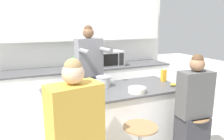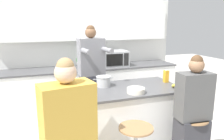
{
  "view_description": "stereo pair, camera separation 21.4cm",
  "coord_description": "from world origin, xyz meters",
  "px_view_note": "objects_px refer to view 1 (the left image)",
  "views": [
    {
      "loc": [
        -1.19,
        -2.62,
        1.78
      ],
      "look_at": [
        0.0,
        0.08,
        1.15
      ],
      "focal_mm": 35.0,
      "sensor_mm": 36.0,
      "label": 1
    },
    {
      "loc": [
        -0.99,
        -2.7,
        1.78
      ],
      "look_at": [
        0.0,
        0.08,
        1.15
      ],
      "focal_mm": 35.0,
      "sensor_mm": 36.0,
      "label": 2
    }
  ],
  "objects_px": {
    "juice_carton": "(164,75)",
    "banana_bunch": "(174,85)",
    "person_cooking": "(90,81)",
    "fruit_bowl": "(137,90)",
    "microwave": "(109,58)",
    "cooking_pot": "(103,82)",
    "coffee_cup_near": "(84,97)",
    "kitchen_island": "(114,119)",
    "person_wrapped_blanket": "(76,138)",
    "potted_plant": "(76,61)",
    "bar_stool_rightmost": "(191,136)",
    "person_seated_near": "(193,117)"
  },
  "relations": [
    {
      "from": "banana_bunch",
      "to": "potted_plant",
      "type": "xyz_separation_m",
      "value": [
        -0.99,
        1.66,
        0.15
      ]
    },
    {
      "from": "kitchen_island",
      "to": "fruit_bowl",
      "type": "height_order",
      "value": "fruit_bowl"
    },
    {
      "from": "banana_bunch",
      "to": "juice_carton",
      "type": "bearing_deg",
      "value": 82.41
    },
    {
      "from": "cooking_pot",
      "to": "potted_plant",
      "type": "height_order",
      "value": "potted_plant"
    },
    {
      "from": "cooking_pot",
      "to": "fruit_bowl",
      "type": "bearing_deg",
      "value": -54.72
    },
    {
      "from": "kitchen_island",
      "to": "potted_plant",
      "type": "xyz_separation_m",
      "value": [
        -0.16,
        1.44,
        0.62
      ]
    },
    {
      "from": "person_wrapped_blanket",
      "to": "juice_carton",
      "type": "height_order",
      "value": "person_wrapped_blanket"
    },
    {
      "from": "banana_bunch",
      "to": "coffee_cup_near",
      "type": "bearing_deg",
      "value": -177.59
    },
    {
      "from": "bar_stool_rightmost",
      "to": "fruit_bowl",
      "type": "xyz_separation_m",
      "value": [
        -0.55,
        0.44,
        0.56
      ]
    },
    {
      "from": "person_wrapped_blanket",
      "to": "fruit_bowl",
      "type": "bearing_deg",
      "value": 15.37
    },
    {
      "from": "cooking_pot",
      "to": "coffee_cup_near",
      "type": "distance_m",
      "value": 0.61
    },
    {
      "from": "person_seated_near",
      "to": "microwave",
      "type": "distance_m",
      "value": 2.18
    },
    {
      "from": "person_cooking",
      "to": "cooking_pot",
      "type": "height_order",
      "value": "person_cooking"
    },
    {
      "from": "kitchen_island",
      "to": "person_seated_near",
      "type": "xyz_separation_m",
      "value": [
        0.74,
        -0.73,
        0.2
      ]
    },
    {
      "from": "juice_carton",
      "to": "fruit_bowl",
      "type": "bearing_deg",
      "value": -153.64
    },
    {
      "from": "person_cooking",
      "to": "coffee_cup_near",
      "type": "height_order",
      "value": "person_cooking"
    },
    {
      "from": "cooking_pot",
      "to": "juice_carton",
      "type": "bearing_deg",
      "value": -5.86
    },
    {
      "from": "juice_carton",
      "to": "banana_bunch",
      "type": "bearing_deg",
      "value": -97.59
    },
    {
      "from": "kitchen_island",
      "to": "microwave",
      "type": "xyz_separation_m",
      "value": [
        0.51,
        1.4,
        0.64
      ]
    },
    {
      "from": "coffee_cup_near",
      "to": "microwave",
      "type": "height_order",
      "value": "microwave"
    },
    {
      "from": "person_cooking",
      "to": "fruit_bowl",
      "type": "relative_size",
      "value": 7.61
    },
    {
      "from": "person_wrapped_blanket",
      "to": "juice_carton",
      "type": "bearing_deg",
      "value": 15.48
    },
    {
      "from": "person_wrapped_blanket",
      "to": "cooking_pot",
      "type": "distance_m",
      "value": 1.13
    },
    {
      "from": "bar_stool_rightmost",
      "to": "person_cooking",
      "type": "bearing_deg",
      "value": 124.34
    },
    {
      "from": "cooking_pot",
      "to": "microwave",
      "type": "bearing_deg",
      "value": 63.89
    },
    {
      "from": "coffee_cup_near",
      "to": "banana_bunch",
      "type": "height_order",
      "value": "coffee_cup_near"
    },
    {
      "from": "person_cooking",
      "to": "person_wrapped_blanket",
      "type": "xyz_separation_m",
      "value": [
        -0.59,
        -1.35,
        -0.17
      ]
    },
    {
      "from": "banana_bunch",
      "to": "potted_plant",
      "type": "bearing_deg",
      "value": 120.79
    },
    {
      "from": "kitchen_island",
      "to": "bar_stool_rightmost",
      "type": "relative_size",
      "value": 2.83
    },
    {
      "from": "cooking_pot",
      "to": "potted_plant",
      "type": "relative_size",
      "value": 1.2
    },
    {
      "from": "kitchen_island",
      "to": "coffee_cup_near",
      "type": "relative_size",
      "value": 18.32
    },
    {
      "from": "kitchen_island",
      "to": "person_wrapped_blanket",
      "type": "distance_m",
      "value": 1.06
    },
    {
      "from": "fruit_bowl",
      "to": "banana_bunch",
      "type": "distance_m",
      "value": 0.63
    },
    {
      "from": "fruit_bowl",
      "to": "juice_carton",
      "type": "relative_size",
      "value": 1.16
    },
    {
      "from": "kitchen_island",
      "to": "coffee_cup_near",
      "type": "bearing_deg",
      "value": -151.9
    },
    {
      "from": "banana_bunch",
      "to": "potted_plant",
      "type": "relative_size",
      "value": 0.62
    },
    {
      "from": "person_wrapped_blanket",
      "to": "potted_plant",
      "type": "xyz_separation_m",
      "value": [
        0.58,
        2.17,
        0.38
      ]
    },
    {
      "from": "kitchen_island",
      "to": "fruit_bowl",
      "type": "xyz_separation_m",
      "value": [
        0.2,
        -0.26,
        0.48
      ]
    },
    {
      "from": "person_seated_near",
      "to": "banana_bunch",
      "type": "height_order",
      "value": "person_seated_near"
    },
    {
      "from": "microwave",
      "to": "cooking_pot",
      "type": "bearing_deg",
      "value": -116.11
    },
    {
      "from": "person_seated_near",
      "to": "kitchen_island",
      "type": "bearing_deg",
      "value": 140.94
    },
    {
      "from": "person_wrapped_blanket",
      "to": "bar_stool_rightmost",
      "type": "bearing_deg",
      "value": -9.96
    },
    {
      "from": "banana_bunch",
      "to": "cooking_pot",
      "type": "bearing_deg",
      "value": 157.38
    },
    {
      "from": "cooking_pot",
      "to": "kitchen_island",
      "type": "bearing_deg",
      "value": -59.33
    },
    {
      "from": "person_cooking",
      "to": "coffee_cup_near",
      "type": "xyz_separation_m",
      "value": [
        -0.36,
        -0.91,
        0.07
      ]
    },
    {
      "from": "cooking_pot",
      "to": "coffee_cup_near",
      "type": "bearing_deg",
      "value": -133.39
    },
    {
      "from": "potted_plant",
      "to": "person_cooking",
      "type": "bearing_deg",
      "value": -89.76
    },
    {
      "from": "person_wrapped_blanket",
      "to": "potted_plant",
      "type": "height_order",
      "value": "person_wrapped_blanket"
    },
    {
      "from": "person_cooking",
      "to": "potted_plant",
      "type": "relative_size",
      "value": 7.07
    },
    {
      "from": "bar_stool_rightmost",
      "to": "cooking_pot",
      "type": "xyz_separation_m",
      "value": [
        -0.86,
        0.87,
        0.6
      ]
    }
  ]
}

